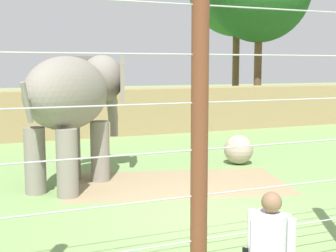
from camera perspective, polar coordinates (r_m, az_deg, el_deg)
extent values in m
plane|color=#759956|center=(9.58, 4.45, -10.90)|extent=(120.00, 120.00, 0.00)
cube|color=#937F5B|center=(12.08, 1.09, -7.01)|extent=(6.14, 4.31, 0.01)
cube|color=#997F56|center=(20.39, -10.56, 1.59)|extent=(36.00, 1.80, 2.00)
cylinder|color=gray|center=(12.74, -11.77, -2.80)|extent=(0.50, 0.50, 1.58)
cylinder|color=gray|center=(12.32, -8.31, -3.06)|extent=(0.50, 0.50, 1.58)
cylinder|color=gray|center=(11.42, -15.94, -4.10)|extent=(0.50, 0.50, 1.58)
cylinder|color=gray|center=(10.95, -12.22, -4.46)|extent=(0.50, 0.50, 1.58)
ellipsoid|color=gray|center=(11.66, -12.18, 3.95)|extent=(3.12, 3.23, 1.80)
ellipsoid|color=gray|center=(13.24, -8.06, 5.79)|extent=(1.67, 1.66, 1.30)
cube|color=gray|center=(13.47, -10.84, 5.76)|extent=(0.97, 0.50, 1.24)
cube|color=gray|center=(12.85, -5.60, 5.79)|extent=(0.40, 1.00, 1.24)
cylinder|color=gray|center=(13.69, -7.09, 3.91)|extent=(0.63, 0.65, 0.71)
cylinder|color=gray|center=(13.85, -6.81, 1.90)|extent=(0.49, 0.49, 0.66)
cylinder|color=gray|center=(13.98, -6.62, 0.04)|extent=(0.33, 0.33, 0.62)
cylinder|color=gray|center=(10.31, -16.90, 2.76)|extent=(0.31, 0.33, 0.90)
sphere|color=tan|center=(14.50, 8.62, -2.87)|extent=(0.90, 0.90, 0.90)
cylinder|color=brown|center=(6.04, 3.85, -2.61)|extent=(0.23, 0.23, 3.91)
cylinder|color=#B7B7BC|center=(7.12, 14.84, -11.68)|extent=(9.21, 0.02, 0.02)
cylinder|color=#B7B7BC|center=(6.95, 15.00, -6.93)|extent=(9.21, 0.02, 0.02)
cylinder|color=#B7B7BC|center=(6.83, 15.17, -1.96)|extent=(9.21, 0.02, 0.02)
cylinder|color=#B7B7BC|center=(6.76, 15.35, 3.14)|extent=(9.21, 0.02, 0.02)
cylinder|color=#B7B7BC|center=(6.75, 15.52, 8.30)|extent=(9.21, 0.02, 0.02)
cylinder|color=#B7B7BC|center=(6.79, 15.70, 13.45)|extent=(9.21, 0.02, 0.02)
cube|color=silver|center=(5.26, 12.43, -13.26)|extent=(0.36, 0.42, 0.56)
sphere|color=#846047|center=(5.13, 12.55, -9.07)|extent=(0.22, 0.22, 0.22)
cylinder|color=silver|center=(5.16, 14.84, -13.75)|extent=(0.12, 0.12, 0.54)
cylinder|color=silver|center=(5.37, 10.13, -12.76)|extent=(0.12, 0.12, 0.54)
cylinder|color=brown|center=(30.48, 8.27, 6.78)|extent=(0.44, 0.44, 5.50)
cylinder|color=brown|center=(27.67, 10.90, 6.09)|extent=(0.44, 0.44, 4.92)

